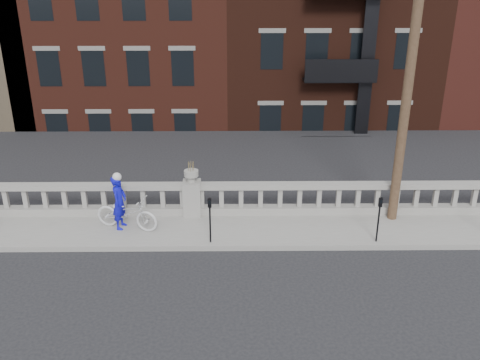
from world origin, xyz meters
name	(u,v)px	position (x,y,z in m)	size (l,w,h in m)	color
ground	(182,290)	(0.00, 0.00, 0.00)	(120.00, 120.00, 0.00)	black
sidewalk	(191,230)	(0.00, 3.00, 0.07)	(32.00, 2.20, 0.15)	gray
balustrade	(192,200)	(0.00, 3.95, 0.64)	(28.00, 0.34, 1.03)	gray
planter_pedestal	(192,194)	(0.00, 3.95, 0.83)	(0.55, 0.55, 1.76)	gray
lower_level	(222,42)	(0.56, 23.04, 2.63)	(80.00, 44.00, 20.80)	#605E59
utility_pole	(412,52)	(6.20, 3.60, 5.24)	(1.60, 0.28, 10.00)	#422D1E
parking_meter_b	(210,215)	(0.63, 2.15, 1.00)	(0.10, 0.09, 1.36)	black
parking_meter_c	(379,215)	(5.36, 2.15, 1.00)	(0.10, 0.09, 1.36)	black
bicycle	(127,213)	(-1.86, 3.01, 0.66)	(0.68, 1.94, 1.02)	silver
cyclist	(119,202)	(-2.07, 3.07, 0.98)	(0.60, 0.40, 1.65)	#0E0CC1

